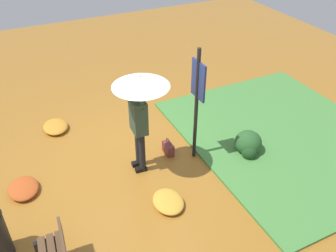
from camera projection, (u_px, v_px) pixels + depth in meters
ground_plane at (133, 162)px, 7.08m from camera, size 18.00×18.00×0.00m
grass_verge at (284, 135)px, 7.78m from camera, size 4.80×4.00×0.05m
person_with_umbrella at (140, 100)px, 6.02m from camera, size 0.96×0.96×2.04m
info_sign_post at (197, 93)px, 6.43m from camera, size 0.44×0.07×2.30m
handbag at (168, 148)px, 7.24m from camera, size 0.30×0.14×0.37m
shrub_cluster at (248, 144)px, 7.18m from camera, size 0.59×0.54×0.49m
leaf_pile_near_person at (168, 202)px, 6.13m from camera, size 0.64×0.51×0.14m
leaf_pile_by_bench at (56, 127)px, 7.96m from camera, size 0.66×0.53×0.15m
leaf_pile_far_path at (23, 188)px, 6.38m from camera, size 0.65×0.52×0.14m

